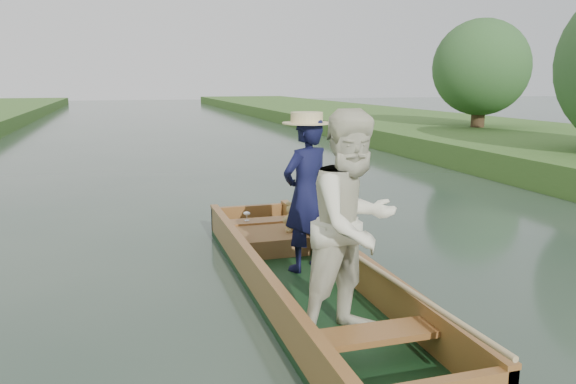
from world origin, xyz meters
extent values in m
plane|color=#283D30|center=(0.00, 0.00, 0.00)|extent=(120.00, 120.00, 0.00)
cylinder|color=#47331E|center=(9.80, 11.14, 1.08)|extent=(0.44, 0.44, 2.16)
sphere|color=#275120|center=(9.80, 11.14, 2.56)|extent=(3.14, 3.14, 3.14)
sphere|color=#275120|center=(10.40, 11.44, 2.16)|extent=(2.20, 2.20, 2.20)
cube|color=black|center=(0.00, 0.00, 0.04)|extent=(1.10, 5.00, 0.08)
cube|color=brown|center=(-0.51, 0.00, 0.24)|extent=(0.08, 5.00, 0.32)
cube|color=brown|center=(0.51, 0.00, 0.24)|extent=(0.08, 5.00, 0.32)
cube|color=brown|center=(0.00, 2.46, 0.24)|extent=(1.10, 0.08, 0.32)
cube|color=brown|center=(-0.51, 0.00, 0.42)|extent=(0.10, 5.00, 0.04)
cube|color=brown|center=(0.51, 0.00, 0.42)|extent=(0.10, 5.00, 0.04)
cube|color=brown|center=(0.00, 1.90, 0.30)|extent=(0.94, 0.30, 0.05)
cube|color=brown|center=(0.00, -1.60, 0.30)|extent=(0.94, 0.30, 0.05)
imported|color=black|center=(0.19, 0.53, 0.92)|extent=(0.73, 0.62, 1.69)
cylinder|color=beige|center=(0.19, 0.53, 1.73)|extent=(0.52, 0.52, 0.12)
imported|color=beige|center=(0.03, -1.10, 1.00)|extent=(1.09, 0.98, 1.85)
cube|color=brown|center=(-0.03, 1.42, 0.19)|extent=(0.85, 0.90, 0.22)
sphere|color=tan|center=(0.28, 1.32, 0.42)|extent=(0.22, 0.22, 0.22)
sphere|color=tan|center=(0.28, 1.31, 0.59)|extent=(0.16, 0.16, 0.16)
sphere|color=tan|center=(0.22, 1.31, 0.66)|extent=(0.06, 0.06, 0.06)
sphere|color=tan|center=(0.34, 1.31, 0.66)|extent=(0.06, 0.06, 0.06)
sphere|color=tan|center=(0.28, 1.25, 0.57)|extent=(0.07, 0.07, 0.07)
sphere|color=tan|center=(0.18, 1.30, 0.45)|extent=(0.08, 0.08, 0.08)
sphere|color=tan|center=(0.38, 1.30, 0.45)|extent=(0.08, 0.08, 0.08)
sphere|color=tan|center=(0.22, 1.29, 0.33)|extent=(0.09, 0.09, 0.09)
sphere|color=tan|center=(0.33, 1.29, 0.33)|extent=(0.09, 0.09, 0.09)
cylinder|color=silver|center=(-0.17, 1.90, 0.33)|extent=(0.07, 0.07, 0.01)
cylinder|color=silver|center=(-0.17, 1.90, 0.37)|extent=(0.01, 0.01, 0.08)
ellipsoid|color=silver|center=(-0.17, 1.90, 0.43)|extent=(0.09, 0.09, 0.05)
cylinder|color=tan|center=(0.43, -0.37, 0.46)|extent=(0.04, 4.46, 0.20)
camera|label=1|loc=(-1.71, -5.10, 2.14)|focal=35.00mm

